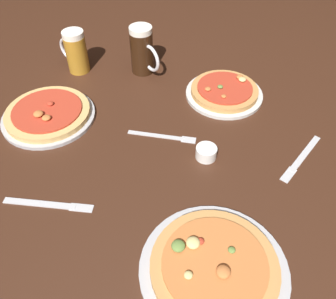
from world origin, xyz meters
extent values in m
cube|color=#3D2114|center=(0.00, 0.00, -0.01)|extent=(2.40, 2.40, 0.03)
cylinder|color=#B2B2B7|center=(0.06, -0.36, 0.01)|extent=(0.33, 0.33, 0.01)
cylinder|color=tan|center=(0.06, -0.36, 0.02)|extent=(0.28, 0.28, 0.02)
cylinder|color=#C67038|center=(0.06, -0.36, 0.03)|extent=(0.23, 0.23, 0.01)
ellipsoid|color=#DBC67A|center=(0.00, -0.39, 0.04)|extent=(0.02, 0.02, 0.01)
ellipsoid|color=#C67038|center=(0.07, -0.39, 0.04)|extent=(0.03, 0.03, 0.02)
ellipsoid|color=olive|center=(-0.01, -0.32, 0.04)|extent=(0.03, 0.03, 0.02)
ellipsoid|color=#DBC67A|center=(0.02, -0.32, 0.04)|extent=(0.03, 0.03, 0.02)
ellipsoid|color=olive|center=(0.10, -0.34, 0.04)|extent=(0.02, 0.02, 0.01)
ellipsoid|color=#B73823|center=(0.04, -0.31, 0.04)|extent=(0.02, 0.02, 0.01)
cylinder|color=silver|center=(0.22, 0.26, 0.01)|extent=(0.26, 0.26, 0.01)
cylinder|color=tan|center=(0.22, 0.26, 0.02)|extent=(0.23, 0.23, 0.02)
cylinder|color=#B73823|center=(0.22, 0.26, 0.03)|extent=(0.19, 0.19, 0.01)
ellipsoid|color=#DBC67A|center=(0.29, 0.29, 0.04)|extent=(0.03, 0.03, 0.01)
ellipsoid|color=#C67038|center=(0.21, 0.20, 0.04)|extent=(0.02, 0.02, 0.01)
ellipsoid|color=olive|center=(0.21, 0.26, 0.04)|extent=(0.02, 0.02, 0.01)
ellipsoid|color=#C67038|center=(0.16, 0.25, 0.04)|extent=(0.02, 0.02, 0.01)
ellipsoid|color=#C67038|center=(0.29, 0.30, 0.04)|extent=(0.03, 0.03, 0.01)
cylinder|color=#B2B2B7|center=(-0.37, 0.20, 0.01)|extent=(0.30, 0.30, 0.01)
cylinder|color=tan|center=(-0.37, 0.20, 0.02)|extent=(0.27, 0.27, 0.02)
cylinder|color=#B73823|center=(-0.37, 0.20, 0.03)|extent=(0.22, 0.22, 0.01)
ellipsoid|color=#B73823|center=(-0.35, 0.23, 0.04)|extent=(0.02, 0.02, 0.01)
ellipsoid|color=#C67038|center=(-0.36, 0.15, 0.04)|extent=(0.03, 0.03, 0.01)
ellipsoid|color=#C67038|center=(-0.38, 0.17, 0.04)|extent=(0.03, 0.03, 0.02)
cylinder|color=#B27A23|center=(-0.28, 0.48, 0.07)|extent=(0.08, 0.08, 0.14)
cylinder|color=white|center=(-0.28, 0.48, 0.15)|extent=(0.08, 0.08, 0.02)
torus|color=silver|center=(-0.32, 0.51, 0.07)|extent=(0.07, 0.07, 0.09)
cylinder|color=black|center=(-0.05, 0.45, 0.08)|extent=(0.08, 0.08, 0.16)
cylinder|color=white|center=(-0.05, 0.45, 0.16)|extent=(0.08, 0.08, 0.02)
torus|color=silver|center=(-0.02, 0.40, 0.08)|extent=(0.06, 0.09, 0.10)
cylinder|color=white|center=(0.11, -0.02, 0.02)|extent=(0.06, 0.06, 0.04)
cube|color=silver|center=(-0.03, 0.08, 0.00)|extent=(0.17, 0.06, 0.01)
cube|color=silver|center=(0.07, 0.05, 0.00)|extent=(0.05, 0.04, 0.00)
cube|color=silver|center=(0.40, -0.04, 0.00)|extent=(0.14, 0.14, 0.01)
cube|color=silver|center=(0.32, -0.12, 0.00)|extent=(0.06, 0.06, 0.00)
cube|color=silver|center=(-0.35, -0.14, 0.00)|extent=(0.19, 0.06, 0.01)
cube|color=silver|center=(-0.24, -0.16, 0.00)|extent=(0.06, 0.04, 0.00)
camera|label=1|loc=(-0.08, -0.70, 0.74)|focal=37.44mm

